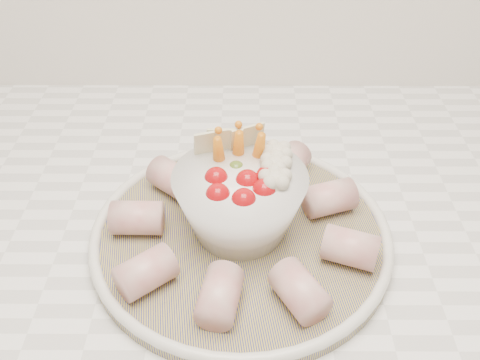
{
  "coord_description": "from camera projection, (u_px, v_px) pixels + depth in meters",
  "views": [
    {
      "loc": [
        0.03,
        0.98,
        1.34
      ],
      "look_at": [
        0.03,
        1.4,
        1.0
      ],
      "focal_mm": 40.0,
      "sensor_mm": 36.0,
      "label": 1
    }
  ],
  "objects": [
    {
      "name": "veggie_bowl",
      "position": [
        241.0,
        199.0,
        0.56
      ],
      "size": [
        0.14,
        0.14,
        0.11
      ],
      "color": "white",
      "rests_on": "serving_platter"
    },
    {
      "name": "serving_platter",
      "position": [
        241.0,
        234.0,
        0.58
      ],
      "size": [
        0.37,
        0.37,
        0.02
      ],
      "color": "navy",
      "rests_on": "kitchen_counter"
    },
    {
      "name": "cured_meat_rolls",
      "position": [
        241.0,
        219.0,
        0.57
      ],
      "size": [
        0.28,
        0.28,
        0.04
      ],
      "color": "#B75354",
      "rests_on": "serving_platter"
    }
  ]
}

